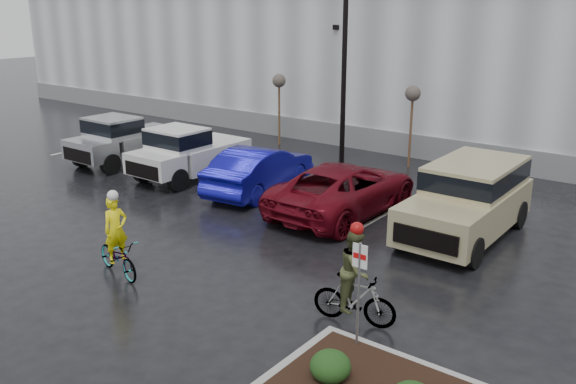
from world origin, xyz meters
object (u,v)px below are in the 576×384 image
Objects in this scene: pickup_white at (196,150)px; car_red at (344,188)px; lamppost at (345,17)px; fire_lane_sign at (359,284)px; cyclist_hivis at (117,249)px; pickup_silver at (132,138)px; car_blue at (260,169)px; cyclist_olive at (355,287)px; sapling_mid at (413,98)px; suv_tan at (466,202)px; sapling_west at (279,85)px.

pickup_white reaches higher than car_red.
lamppost reaches higher than fire_lane_sign.
pickup_silver is at bearing 60.71° from cyclist_hivis.
car_blue is 9.28m from cyclist_olive.
pickup_silver is at bearing -147.22° from sapling_mid.
cyclist_olive reaches higher than pickup_white.
fire_lane_sign is 0.39× the size of car_red.
pickup_white is 10.40m from suv_tan.
sapling_west reaches higher than pickup_white.
sapling_west is 0.57× the size of car_red.
car_blue is at bearing -0.59° from pickup_silver.
suv_tan is (11.14, -6.00, -1.70)m from sapling_west.
fire_lane_sign is 0.43× the size of suv_tan.
lamppost reaches higher than pickup_silver.
fire_lane_sign reaches higher than suv_tan.
car_red is (7.39, -6.24, -1.94)m from sapling_west.
pickup_white is at bearing 44.69° from cyclist_hivis.
pickup_silver is at bearing 54.68° from cyclist_olive.
cyclist_hivis is (5.50, -13.30, -2.06)m from sapling_west.
car_blue is 0.94× the size of suv_tan.
lamppost reaches higher than car_red.
car_blue is at bearing -57.31° from sapling_west.
pickup_white is at bearing -9.98° from car_blue.
lamppost is 2.88× the size of sapling_mid.
car_blue is at bearing -90.92° from lamppost.
pickup_silver reaches higher than car_red.
cyclist_olive reaches higher than cyclist_hivis.
sapling_mid is 0.62× the size of pickup_white.
lamppost is at bearing 145.00° from suv_tan.
lamppost reaches higher than pickup_white.
sapling_west is 6.27m from pickup_white.
pickup_silver is 6.79m from car_blue.
sapling_mid reaches higher than car_red.
suv_tan is at bearing -0.12° from pickup_white.
suv_tan reaches higher than pickup_white.
pickup_silver is 1.00× the size of pickup_white.
lamppost reaches higher than car_blue.
pickup_white is 6.66m from car_red.
car_red is 6.79m from cyclist_olive.
sapling_mid is 0.62× the size of pickup_silver.
suv_tan is (14.01, 0.04, 0.05)m from pickup_silver.
car_blue is (3.18, -0.13, -0.19)m from pickup_white.
sapling_mid is 13.49m from cyclist_hivis.
cyclist_hivis is at bearing -175.48° from fire_lane_sign.
cyclist_olive reaches higher than pickup_silver.
fire_lane_sign reaches higher than pickup_white.
lamppost reaches higher than cyclist_olive.
fire_lane_sign is 6.36m from cyclist_hivis.
car_blue is 7.23m from suv_tan.
sapling_west reaches higher than fire_lane_sign.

